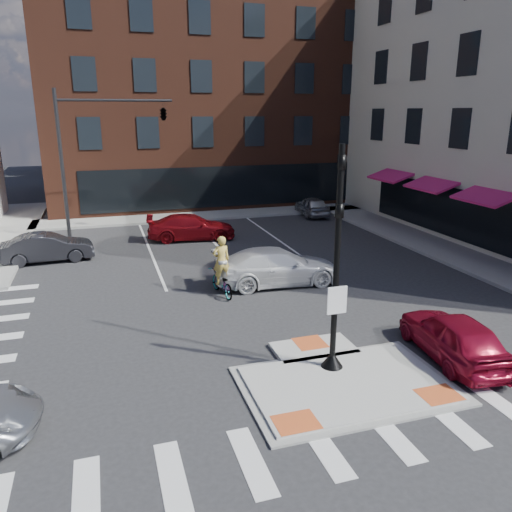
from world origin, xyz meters
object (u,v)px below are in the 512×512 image
object	(u,v)px
red_sedan	(454,336)
bg_car_dark	(48,247)
white_pickup	(277,266)
cyclist	(222,275)
bg_car_silver	(312,206)
bg_car_red	(191,227)

from	to	relation	value
red_sedan	bg_car_dark	world-z (taller)	red_sedan
white_pickup	cyclist	bearing A→B (deg)	106.16
cyclist	white_pickup	bearing A→B (deg)	-175.84
bg_car_silver	red_sedan	bearing A→B (deg)	82.49
red_sedan	white_pickup	size ratio (longest dim) A/B	0.79
bg_car_dark	bg_car_red	world-z (taller)	bg_car_red
white_pickup	bg_car_dark	distance (m)	11.14
bg_car_dark	cyclist	distance (m)	9.61
white_pickup	cyclist	size ratio (longest dim) A/B	2.20
red_sedan	bg_car_red	size ratio (longest dim) A/B	0.85
white_pickup	red_sedan	bearing A→B (deg)	-157.65
bg_car_silver	cyclist	size ratio (longest dim) A/B	1.63
bg_car_red	red_sedan	bearing A→B (deg)	-156.53
cyclist	red_sedan	bearing A→B (deg)	117.20
bg_car_dark	cyclist	bearing A→B (deg)	-139.14
white_pickup	bg_car_silver	bearing A→B (deg)	-26.26
bg_car_silver	bg_car_red	bearing A→B (deg)	28.75
red_sedan	bg_car_silver	world-z (taller)	red_sedan
bg_car_red	bg_car_silver	bearing A→B (deg)	-58.70
red_sedan	bg_car_dark	xyz separation A→B (m)	(-11.86, 13.83, -0.02)
red_sedan	white_pickup	xyz separation A→B (m)	(-2.64, 7.57, 0.06)
bg_car_dark	white_pickup	bearing A→B (deg)	-128.02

